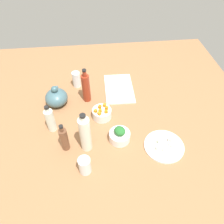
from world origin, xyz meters
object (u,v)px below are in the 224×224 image
Objects in this scene: bowl_greens at (120,136)px; bottle_3 at (64,139)px; bowl_carrots at (102,113)px; bottle_0 at (85,134)px; teapot at (56,97)px; cutting_board at (119,88)px; drinking_glass_0 at (85,165)px; bottle_2 at (86,88)px; plate_tofu at (164,146)px; bottle_1 at (50,120)px; drinking_glass_1 at (76,79)px.

bottle_3 is (-2.65, 30.96, 5.31)cm from bowl_greens.
bottle_0 is at bearing 155.55° from bowl_carrots.
bottle_3 is at bearing -168.94° from teapot.
drinking_glass_0 is at bearing 157.98° from cutting_board.
plate_tofu is at bearing -136.27° from bottle_2.
plate_tofu is at bearing -107.47° from bottle_1.
teapot is 1.46× the size of drinking_glass_1.
drinking_glass_1 is at bearing 23.62° from bottle_2.
bottle_2 is at bearing -156.38° from drinking_glass_1.
bottle_1 is at bearing 138.13° from bottle_2.
bottle_0 is at bearing -153.46° from teapot.
bottle_1 is at bearing 126.32° from cutting_board.
bottle_0 is 1.07× the size of bottle_2.
bottle_2 is 1.31× the size of bottle_3.
drinking_glass_0 is at bearing -176.18° from drinking_glass_1.
bowl_greens is 58.48cm from drinking_glass_1.
bottle_1 reaches higher than teapot.
bottle_0 reaches higher than bottle_1.
bottle_0 is (-22.65, 10.30, 8.94)cm from bowl_carrots.
bottle_0 is at bearing 84.22° from plate_tofu.
drinking_glass_1 reaches higher than bowl_carrots.
bowl_carrots is (27.09, 33.53, 2.52)cm from plate_tofu.
teapot is at bearing 47.89° from bowl_greens.
cutting_board is at bearing -6.87° from bowl_greens.
bottle_2 reaches higher than bowl_carrots.
drinking_glass_1 is at bearing -6.07° from bottle_3.
bottle_3 is 55.76cm from drinking_glass_1.
bottle_1 reaches higher than cutting_board.
drinking_glass_1 reaches higher than plate_tofu.
teapot is at bearing 144.11° from drinking_glass_1.
bowl_carrots is (19.11, 8.90, 0.29)cm from bowl_greens.
bottle_0 is (-3.54, 19.20, 9.23)cm from bowl_greens.
bottle_0 is 1.41× the size of bottle_1.
plate_tofu is 0.84× the size of bottle_0.
cutting_board is 1.70× the size of bottle_3.
teapot is at bearing 95.67° from bottle_2.
plate_tofu is at bearing -95.47° from bottle_3.
cutting_board is 56.15cm from bottle_0.
cutting_board is 60.90cm from bottle_3.
drinking_glass_1 is (56.29, 5.86, -6.22)cm from bottle_0.
teapot reaches higher than bowl_carrots.
bowl_carrots is 33.25cm from teapot.
bottle_1 is (15.83, 20.55, -3.89)cm from bottle_0.
cutting_board is 45.39cm from teapot.
bowl_greens is 27.42cm from drinking_glass_0.
bowl_carrots is 21.11cm from bottle_2.
drinking_glass_0 is at bearing 175.66° from bottle_0.
teapot reaches higher than plate_tofu.
plate_tofu is 78.64cm from drinking_glass_1.
bottle_2 is 55.18cm from drinking_glass_0.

